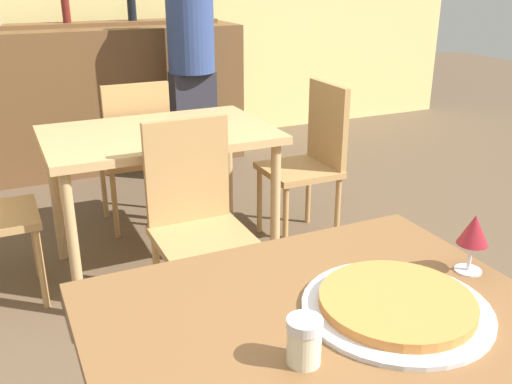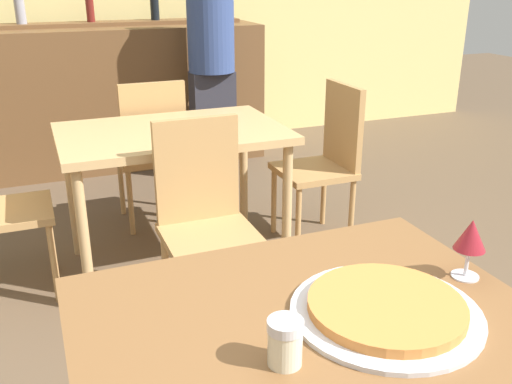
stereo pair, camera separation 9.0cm
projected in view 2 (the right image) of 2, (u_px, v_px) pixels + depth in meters
dining_table_near at (311, 354)px, 1.31m from camera, size 1.05×0.83×0.78m
dining_table_far at (173, 146)px, 2.92m from camera, size 1.13×0.76×0.76m
bar_counter at (101, 99)px, 4.55m from camera, size 2.60×0.56×1.10m
bar_back_shelf at (96, 18)px, 4.47m from camera, size 2.39×0.24×0.35m
chair_far_side_front at (205, 212)px, 2.50m from camera, size 0.40×0.40×0.92m
chair_far_side_back at (152, 146)px, 3.44m from camera, size 0.40×0.40×0.92m
chair_far_side_right at (327, 154)px, 3.28m from camera, size 0.40×0.40×0.92m
pizza_tray at (386, 309)px, 1.29m from camera, size 0.44×0.44×0.04m
cheese_shaker at (285, 342)px, 1.12m from camera, size 0.07×0.07×0.10m
person_standing at (211, 56)px, 4.18m from camera, size 0.34×0.34×1.70m
wine_glass at (471, 237)px, 1.42m from camera, size 0.08×0.08×0.16m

